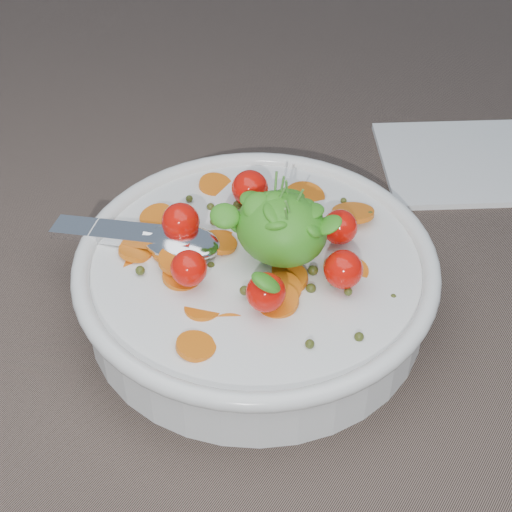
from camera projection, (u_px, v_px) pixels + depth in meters
The scene contains 3 objects.
ground at pixel (257, 327), 0.56m from camera, with size 6.00×6.00×0.00m, color brown.
bowl at pixel (256, 278), 0.56m from camera, with size 0.28×0.26×0.11m.
napkin at pixel (463, 162), 0.71m from camera, with size 0.15×0.13×0.01m, color silver.
Camera 1 is at (0.21, -0.32, 0.42)m, focal length 55.00 mm.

